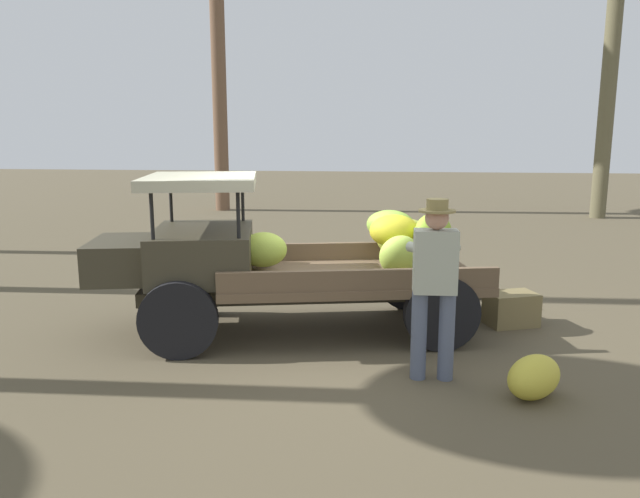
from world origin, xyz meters
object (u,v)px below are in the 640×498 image
truck (278,258)px  loose_banana_bunch (534,377)px  wooden_crate (511,309)px  farmer (435,278)px

truck → loose_banana_bunch: truck is taller
loose_banana_bunch → wooden_crate: bearing=-95.6°
farmer → loose_banana_bunch: (-0.87, 0.35, -0.80)m
truck → loose_banana_bunch: bearing=136.5°
truck → wooden_crate: bearing=179.0°
farmer → wooden_crate: farmer is taller
farmer → wooden_crate: (-1.08, -1.79, -0.79)m
truck → loose_banana_bunch: 3.13m
farmer → loose_banana_bunch: bearing=-113.3°
truck → wooden_crate: (-2.80, -0.52, -0.68)m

